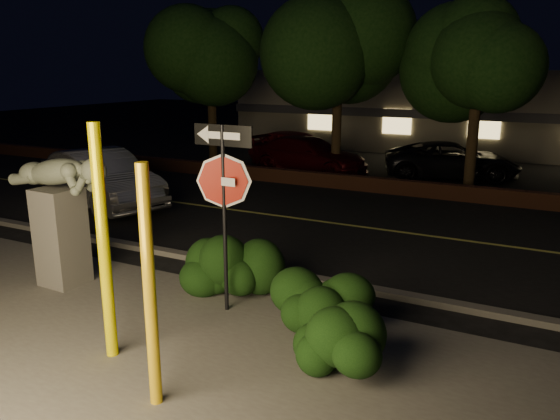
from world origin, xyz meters
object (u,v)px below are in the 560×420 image
object	(u,v)px
yellow_pole_right	(150,290)
parked_car_dark	(451,161)
sculpture	(60,206)
parked_car_red	(296,149)
parked_car_darkred	(309,155)
yellow_pole_left	(104,245)
silver_sedan	(101,178)
signpost	(224,182)

from	to	relation	value
yellow_pole_right	parked_car_dark	distance (m)	16.59
sculpture	parked_car_red	distance (m)	13.98
sculpture	parked_car_darkred	distance (m)	12.92
yellow_pole_left	silver_sedan	world-z (taller)	yellow_pole_left
signpost	silver_sedan	bearing A→B (deg)	148.75
yellow_pole_right	silver_sedan	bearing A→B (deg)	137.79
yellow_pole_right	sculpture	distance (m)	4.68
yellow_pole_left	parked_car_dark	world-z (taller)	yellow_pole_left
yellow_pole_right	signpost	size ratio (longest dim) A/B	0.95
signpost	silver_sedan	distance (m)	8.87
yellow_pole_right	parked_car_darkred	distance (m)	15.90
yellow_pole_left	parked_car_darkred	bearing A→B (deg)	103.05
yellow_pole_left	yellow_pole_right	bearing A→B (deg)	-25.55
signpost	sculpture	world-z (taller)	signpost
parked_car_red	yellow_pole_right	bearing A→B (deg)	-139.83
parked_car_red	parked_car_darkred	world-z (taller)	parked_car_red
yellow_pole_left	silver_sedan	xyz separation A→B (m)	(-6.76, 6.71, -0.85)
signpost	parked_car_red	size ratio (longest dim) A/B	0.69
yellow_pole_right	parked_car_dark	xyz separation A→B (m)	(0.60, 16.56, -0.83)
yellow_pole_left	signpost	world-z (taller)	yellow_pole_left
silver_sedan	parked_car_red	size ratio (longest dim) A/B	1.10
parked_car_red	parked_car_dark	bearing A→B (deg)	-65.70
parked_car_red	parked_car_dark	xyz separation A→B (m)	(6.33, 0.41, -0.10)
sculpture	parked_car_darkred	world-z (taller)	sculpture
yellow_pole_right	parked_car_dark	world-z (taller)	yellow_pole_right
yellow_pole_left	parked_car_dark	bearing A→B (deg)	83.08
yellow_pole_left	signpost	size ratio (longest dim) A/B	1.06
sculpture	silver_sedan	bearing A→B (deg)	130.42
parked_car_darkred	sculpture	bearing A→B (deg)	-168.82
parked_car_darkred	yellow_pole_left	bearing A→B (deg)	-158.57
yellow_pole_left	yellow_pole_right	distance (m)	1.49
yellow_pole_right	sculpture	bearing A→B (deg)	150.61
parked_car_darkred	parked_car_dark	bearing A→B (deg)	-66.96
yellow_pole_right	parked_car_darkred	size ratio (longest dim) A/B	0.62
yellow_pole_right	signpost	bearing A→B (deg)	104.07
yellow_pole_left	parked_car_dark	xyz separation A→B (m)	(1.93, 15.92, -1.00)
yellow_pole_left	silver_sedan	distance (m)	9.56
yellow_pole_right	signpost	distance (m)	2.88
sculpture	parked_car_dark	xyz separation A→B (m)	(4.67, 14.26, -0.88)
silver_sedan	parked_car_darkred	bearing A→B (deg)	-3.05
silver_sedan	yellow_pole_left	bearing A→B (deg)	-114.35
yellow_pole_right	parked_car_darkred	world-z (taller)	yellow_pole_right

